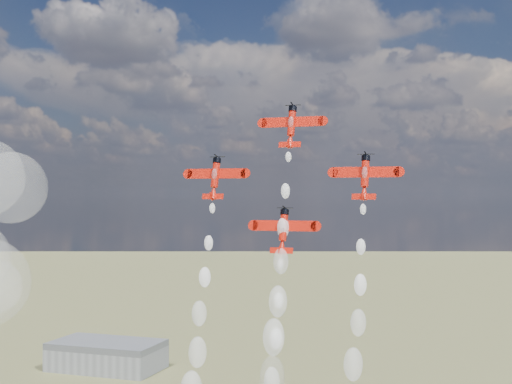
{
  "coord_description": "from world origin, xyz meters",
  "views": [
    {
      "loc": [
        51.53,
        -110.07,
        81.42
      ],
      "look_at": [
        9.69,
        13.16,
        81.71
      ],
      "focal_mm": 50.0,
      "sensor_mm": 36.0,
      "label": 1
    }
  ],
  "objects_px": {
    "plane_lead": "(291,125)",
    "plane_slot": "(283,230)",
    "plane_left": "(215,177)",
    "plane_right": "(365,176)",
    "hangar": "(107,355)"
  },
  "relations": [
    {
      "from": "hangar",
      "to": "plane_left",
      "type": "relative_size",
      "value": 4.31
    },
    {
      "from": "plane_lead",
      "to": "plane_right",
      "type": "xyz_separation_m",
      "value": [
        14.03,
        -2.62,
        -9.46
      ]
    },
    {
      "from": "hangar",
      "to": "plane_left",
      "type": "height_order",
      "value": "plane_left"
    },
    {
      "from": "plane_lead",
      "to": "plane_right",
      "type": "bearing_deg",
      "value": -10.58
    },
    {
      "from": "plane_left",
      "to": "plane_right",
      "type": "bearing_deg",
      "value": 0.0
    },
    {
      "from": "plane_lead",
      "to": "plane_slot",
      "type": "bearing_deg",
      "value": -90.0
    },
    {
      "from": "hangar",
      "to": "plane_right",
      "type": "xyz_separation_m",
      "value": [
        149.71,
        -166.9,
        77.99
      ]
    },
    {
      "from": "plane_left",
      "to": "plane_right",
      "type": "distance_m",
      "value": 28.05
    },
    {
      "from": "hangar",
      "to": "plane_right",
      "type": "distance_m",
      "value": 237.39
    },
    {
      "from": "plane_slot",
      "to": "plane_lead",
      "type": "bearing_deg",
      "value": 90.0
    },
    {
      "from": "hangar",
      "to": "plane_right",
      "type": "bearing_deg",
      "value": -48.11
    },
    {
      "from": "plane_lead",
      "to": "plane_slot",
      "type": "height_order",
      "value": "plane_lead"
    },
    {
      "from": "hangar",
      "to": "plane_left",
      "type": "distance_m",
      "value": 220.77
    },
    {
      "from": "plane_lead",
      "to": "plane_right",
      "type": "relative_size",
      "value": 1.0
    },
    {
      "from": "plane_lead",
      "to": "plane_right",
      "type": "distance_m",
      "value": 17.12
    }
  ]
}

